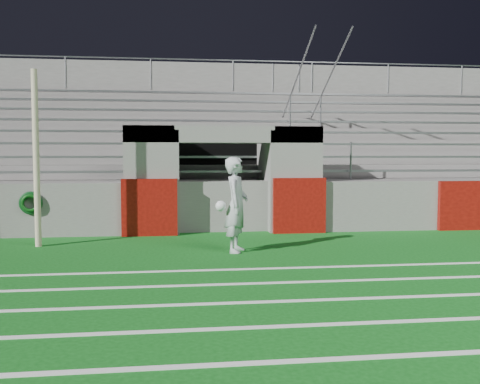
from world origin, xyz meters
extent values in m
plane|color=#0E5515|center=(0.00, 0.00, 0.00)|extent=(90.00, 90.00, 0.00)
cylinder|color=beige|center=(-4.05, 1.77, 1.83)|extent=(0.13, 0.13, 3.66)
cube|color=white|center=(0.00, -5.00, 0.01)|extent=(28.00, 0.09, 0.01)
cube|color=white|center=(0.00, -4.00, 0.01)|extent=(28.00, 0.09, 0.01)
cube|color=white|center=(0.00, -3.00, 0.01)|extent=(28.00, 0.09, 0.01)
cube|color=white|center=(0.00, -2.00, 0.01)|extent=(28.00, 0.09, 0.01)
cube|color=white|center=(0.00, -1.00, 0.01)|extent=(28.00, 0.09, 0.01)
cube|color=slate|center=(-1.80, 3.50, 1.30)|extent=(1.20, 1.00, 2.60)
cube|color=slate|center=(1.80, 3.50, 1.30)|extent=(1.20, 1.00, 2.60)
cube|color=black|center=(0.00, 5.20, 1.25)|extent=(2.60, 0.20, 2.50)
cube|color=slate|center=(-1.15, 4.10, 1.25)|extent=(0.10, 2.20, 2.50)
cube|color=slate|center=(1.15, 4.10, 1.25)|extent=(0.10, 2.20, 2.50)
cube|color=slate|center=(0.00, 3.50, 2.40)|extent=(4.80, 1.00, 0.40)
cube|color=slate|center=(0.00, 7.35, 1.15)|extent=(26.00, 8.00, 0.20)
cube|color=slate|center=(0.00, 7.35, 0.53)|extent=(26.00, 8.00, 1.05)
cube|color=#600C08|center=(-1.80, 2.94, 0.68)|extent=(1.30, 0.15, 1.35)
cube|color=#600C08|center=(1.80, 2.94, 0.68)|extent=(1.30, 0.15, 1.35)
cube|color=#600C08|center=(6.50, 2.94, 0.62)|extent=(2.20, 0.15, 1.25)
cube|color=gray|center=(0.00, 4.43, 1.47)|extent=(23.00, 0.28, 0.06)
cube|color=slate|center=(0.00, 5.28, 1.44)|extent=(24.00, 0.75, 0.38)
cube|color=gray|center=(0.00, 5.18, 1.85)|extent=(23.00, 0.28, 0.06)
cube|color=slate|center=(0.00, 6.03, 1.63)|extent=(24.00, 0.75, 0.76)
cube|color=gray|center=(0.00, 5.93, 2.23)|extent=(23.00, 0.28, 0.06)
cube|color=slate|center=(0.00, 6.78, 1.82)|extent=(24.00, 0.75, 1.14)
cube|color=gray|center=(0.00, 6.68, 2.61)|extent=(23.00, 0.28, 0.06)
cube|color=slate|center=(0.00, 7.53, 2.01)|extent=(24.00, 0.75, 1.52)
cube|color=gray|center=(0.00, 7.43, 2.99)|extent=(23.00, 0.28, 0.06)
cube|color=slate|center=(0.00, 8.28, 2.20)|extent=(24.00, 0.75, 1.90)
cube|color=gray|center=(0.00, 8.18, 3.37)|extent=(23.00, 0.28, 0.06)
cube|color=slate|center=(0.00, 9.03, 2.39)|extent=(24.00, 0.75, 2.28)
cube|color=gray|center=(0.00, 8.93, 3.75)|extent=(23.00, 0.28, 0.06)
cube|color=slate|center=(0.00, 9.78, 2.58)|extent=(24.00, 0.75, 2.66)
cube|color=gray|center=(0.00, 9.68, 4.13)|extent=(23.00, 0.28, 0.06)
cube|color=slate|center=(0.00, 10.45, 2.65)|extent=(26.00, 0.60, 5.29)
cylinder|color=#A5A8AD|center=(2.50, 4.15, 1.75)|extent=(0.05, 0.05, 1.00)
cylinder|color=#A5A8AD|center=(2.50, 7.15, 3.27)|extent=(0.05, 0.05, 1.00)
cylinder|color=#A5A8AD|center=(2.50, 10.15, 4.79)|extent=(0.05, 0.05, 1.00)
cylinder|color=#A5A8AD|center=(2.50, 7.15, 3.77)|extent=(0.05, 6.02, 3.08)
cylinder|color=#A5A8AD|center=(3.50, 4.15, 1.75)|extent=(0.05, 0.05, 1.00)
cylinder|color=#A5A8AD|center=(3.50, 7.15, 3.27)|extent=(0.05, 0.05, 1.00)
cylinder|color=#A5A8AD|center=(3.50, 10.15, 4.79)|extent=(0.05, 0.05, 1.00)
cylinder|color=#A5A8AD|center=(3.50, 7.15, 3.77)|extent=(0.05, 6.02, 3.08)
cylinder|color=#A5A8AD|center=(-5.00, 10.15, 4.84)|extent=(0.05, 0.05, 1.10)
cylinder|color=#A5A8AD|center=(-2.00, 10.15, 4.84)|extent=(0.05, 0.05, 1.10)
cylinder|color=#A5A8AD|center=(1.00, 10.15, 4.84)|extent=(0.05, 0.05, 1.10)
cylinder|color=#A5A8AD|center=(4.00, 10.15, 4.84)|extent=(0.05, 0.05, 1.10)
cylinder|color=#A5A8AD|center=(7.00, 10.15, 4.84)|extent=(0.05, 0.05, 1.10)
cylinder|color=#A5A8AD|center=(10.00, 10.15, 4.84)|extent=(0.05, 0.05, 1.10)
cylinder|color=#A5A8AD|center=(0.00, 10.15, 5.39)|extent=(24.00, 0.05, 0.05)
imported|color=#B5BABF|center=(-0.02, 0.63, 0.93)|extent=(0.63, 0.78, 1.87)
sphere|color=white|center=(-0.34, 0.50, 0.92)|extent=(0.21, 0.21, 0.21)
torus|color=#0B3B15|center=(-4.48, 2.95, 0.81)|extent=(0.54, 0.10, 0.54)
torus|color=#0D4111|center=(-4.48, 2.90, 0.81)|extent=(0.42, 0.08, 0.42)
camera|label=1|loc=(-1.27, -9.71, 1.91)|focal=40.00mm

